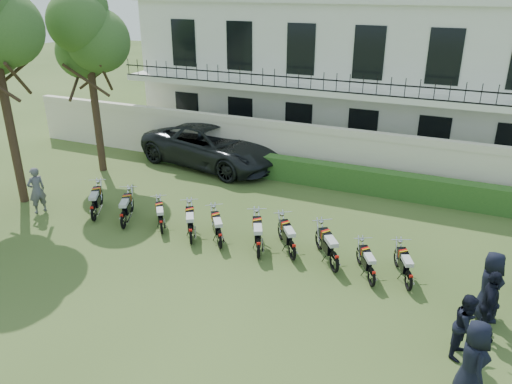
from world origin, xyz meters
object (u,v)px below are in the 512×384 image
Objects in this scene: motorcycle_2 at (161,222)px; motorcycle_6 at (292,246)px; officer_0 at (473,362)px; motorcycle_0 at (93,208)px; motorcycle_1 at (123,216)px; motorcycle_9 at (409,276)px; motorcycle_5 at (258,244)px; suv at (213,145)px; tree_west_near at (87,34)px; officer_3 at (490,286)px; motorcycle_4 at (220,236)px; inspector at (37,190)px; motorcycle_8 at (372,273)px; motorcycle_7 at (335,257)px; officer_1 at (467,326)px; officer_2 at (489,306)px; motorcycle_3 at (191,231)px.

motorcycle_2 is 0.89× the size of motorcycle_6.
motorcycle_0 is at bearing 56.45° from officer_0.
motorcycle_1 is 1.07× the size of motorcycle_9.
officer_0 reaches higher than motorcycle_5.
motorcycle_6 is 0.24× the size of suv.
officer_3 is (15.88, -4.70, -4.96)m from tree_west_near.
motorcycle_6 is (4.59, 0.17, 0.05)m from motorcycle_2.
motorcycle_2 is 2.25m from motorcycle_4.
motorcycle_8 is at bearing 109.45° from inspector.
motorcycle_7 is at bearing -19.42° from tree_west_near.
inspector is at bearing 155.16° from motorcycle_5.
motorcycle_0 is 1.06× the size of motorcycle_9.
motorcycle_6 is at bearing 35.81° from officer_0.
motorcycle_0 is at bearing -177.19° from suv.
motorcycle_7 is 0.25× the size of suv.
tree_west_near is at bearing 45.36° from officer_0.
motorcycle_5 is at bearing 149.50° from motorcycle_8.
officer_0 is 1.17× the size of officer_1.
motorcycle_9 is 0.25× the size of suv.
motorcycle_8 is 3.15m from officer_1.
motorcycle_3 is at bearing 81.97° from officer_2.
motorcycle_1 is (4.49, -4.37, -5.40)m from tree_west_near.
motorcycle_3 is at bearing 147.41° from motorcycle_7.
motorcycle_6 is at bearing -29.82° from motorcycle_4.
motorcycle_0 is at bearing 146.43° from motorcycle_2.
motorcycle_5 is at bearing 110.25° from inspector.
motorcycle_6 is 0.94× the size of inspector.
motorcycle_5 is 1.01× the size of officer_0.
officer_2 is (0.28, 2.16, -0.02)m from officer_0.
tree_west_near is 6.79m from inspector.
motorcycle_4 is 7.77m from officer_3.
officer_2 is (2.90, -1.10, 0.47)m from motorcycle_8.
suv is at bearing 54.63° from officer_2.
officer_3 is (11.72, -7.34, -0.01)m from suv.
motorcycle_8 is at bearing 68.88° from officer_2.
motorcycle_0 is 2.73m from motorcycle_2.
tree_west_near is 18.09m from officer_0.
officer_1 is (7.31, -2.11, 0.32)m from motorcycle_4.
suv is 3.64× the size of officer_3.
motorcycle_5 is (3.61, -0.17, 0.07)m from motorcycle_2.
motorcycle_9 is 2.38m from officer_2.
motorcycle_4 is 0.99× the size of officer_1.
officer_2 is (1.94, -1.30, 0.45)m from motorcycle_9.
motorcycle_5 is (2.35, 0.04, 0.02)m from motorcycle_3.
motorcycle_2 is 8.05m from motorcycle_9.
motorcycle_1 is at bearing -32.28° from motorcycle_0.
motorcycle_2 is at bearing 51.69° from officer_0.
tree_west_near is 13.65m from motorcycle_7.
motorcycle_1 is at bearing 147.63° from motorcycle_6.
tree_west_near is 4.83× the size of motorcycle_6.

